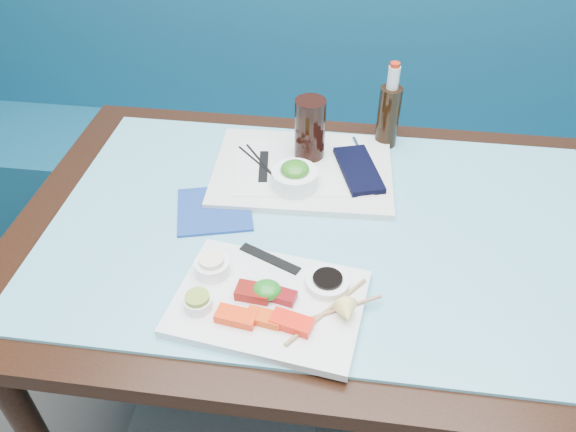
# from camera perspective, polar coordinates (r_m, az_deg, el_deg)

# --- Properties ---
(booth_bench) EXTENTS (3.00, 0.56, 1.17)m
(booth_bench) POSITION_cam_1_polar(r_m,az_deg,el_deg) (2.13, 5.52, 6.22)
(booth_bench) COLOR navy
(booth_bench) RESTS_ON ground
(dining_table) EXTENTS (1.40, 0.90, 0.75)m
(dining_table) POSITION_cam_1_polar(r_m,az_deg,el_deg) (1.30, 4.02, -3.90)
(dining_table) COLOR black
(dining_table) RESTS_ON ground
(glass_top) EXTENTS (1.22, 0.76, 0.01)m
(glass_top) POSITION_cam_1_polar(r_m,az_deg,el_deg) (1.24, 4.21, -1.02)
(glass_top) COLOR #63B4C7
(glass_top) RESTS_ON dining_table
(sashimi_plate) EXTENTS (0.38, 0.29, 0.02)m
(sashimi_plate) POSITION_cam_1_polar(r_m,az_deg,el_deg) (1.06, -1.95, -8.80)
(sashimi_plate) COLOR white
(sashimi_plate) RESTS_ON glass_top
(salmon_left) EXTENTS (0.08, 0.05, 0.02)m
(salmon_left) POSITION_cam_1_polar(r_m,az_deg,el_deg) (1.02, -5.29, -10.15)
(salmon_left) COLOR #FF320A
(salmon_left) RESTS_ON sashimi_plate
(salmon_mid) EXTENTS (0.07, 0.04, 0.02)m
(salmon_mid) POSITION_cam_1_polar(r_m,az_deg,el_deg) (1.02, -2.43, -10.29)
(salmon_mid) COLOR #ED4109
(salmon_mid) RESTS_ON sashimi_plate
(salmon_right) EXTENTS (0.08, 0.05, 0.02)m
(salmon_right) POSITION_cam_1_polar(r_m,az_deg,el_deg) (1.01, 0.37, -10.78)
(salmon_right) COLOR #FF1C0A
(salmon_right) RESTS_ON sashimi_plate
(tuna_left) EXTENTS (0.07, 0.04, 0.02)m
(tuna_left) POSITION_cam_1_polar(r_m,az_deg,el_deg) (1.06, -3.55, -7.74)
(tuna_left) COLOR maroon
(tuna_left) RESTS_ON sashimi_plate
(tuna_right) EXTENTS (0.06, 0.04, 0.02)m
(tuna_right) POSITION_cam_1_polar(r_m,az_deg,el_deg) (1.05, -0.57, -8.13)
(tuna_right) COLOR maroon
(tuna_right) RESTS_ON sashimi_plate
(seaweed_garnish) EXTENTS (0.07, 0.06, 0.03)m
(seaweed_garnish) POSITION_cam_1_polar(r_m,az_deg,el_deg) (1.05, -2.16, -7.51)
(seaweed_garnish) COLOR #1C7A1C
(seaweed_garnish) RESTS_ON sashimi_plate
(ramekin_wasabi) EXTENTS (0.06, 0.06, 0.02)m
(ramekin_wasabi) POSITION_cam_1_polar(r_m,az_deg,el_deg) (1.05, -9.12, -8.72)
(ramekin_wasabi) COLOR white
(ramekin_wasabi) RESTS_ON sashimi_plate
(wasabi_fill) EXTENTS (0.05, 0.05, 0.01)m
(wasabi_fill) POSITION_cam_1_polar(r_m,az_deg,el_deg) (1.04, -9.21, -8.16)
(wasabi_fill) COLOR olive
(wasabi_fill) RESTS_ON ramekin_wasabi
(ramekin_ginger) EXTENTS (0.08, 0.08, 0.03)m
(ramekin_ginger) POSITION_cam_1_polar(r_m,az_deg,el_deg) (1.10, -7.70, -5.15)
(ramekin_ginger) COLOR white
(ramekin_ginger) RESTS_ON sashimi_plate
(ginger_fill) EXTENTS (0.06, 0.06, 0.01)m
(ginger_fill) POSITION_cam_1_polar(r_m,az_deg,el_deg) (1.09, -7.79, -4.44)
(ginger_fill) COLOR #FFEAD1
(ginger_fill) RESTS_ON ramekin_ginger
(soy_dish) EXTENTS (0.09, 0.09, 0.02)m
(soy_dish) POSITION_cam_1_polar(r_m,az_deg,el_deg) (1.08, 4.03, -6.75)
(soy_dish) COLOR white
(soy_dish) RESTS_ON sashimi_plate
(soy_fill) EXTENTS (0.06, 0.06, 0.01)m
(soy_fill) POSITION_cam_1_polar(r_m,az_deg,el_deg) (1.07, 4.06, -6.35)
(soy_fill) COLOR black
(soy_fill) RESTS_ON soy_dish
(lemon_wedge) EXTENTS (0.05, 0.04, 0.04)m
(lemon_wedge) POSITION_cam_1_polar(r_m,az_deg,el_deg) (1.01, 5.98, -9.72)
(lemon_wedge) COLOR #FFEA78
(lemon_wedge) RESTS_ON sashimi_plate
(chopstick_sleeve) EXTENTS (0.13, 0.08, 0.00)m
(chopstick_sleeve) POSITION_cam_1_polar(r_m,az_deg,el_deg) (1.13, -1.86, -4.34)
(chopstick_sleeve) COLOR black
(chopstick_sleeve) RESTS_ON sashimi_plate
(wooden_chopstick_a) EXTENTS (0.14, 0.18, 0.01)m
(wooden_chopstick_a) POSITION_cam_1_polar(r_m,az_deg,el_deg) (1.04, 4.00, -9.57)
(wooden_chopstick_a) COLOR #A1804B
(wooden_chopstick_a) RESTS_ON sashimi_plate
(wooden_chopstick_b) EXTENTS (0.18, 0.10, 0.01)m
(wooden_chopstick_b) POSITION_cam_1_polar(r_m,az_deg,el_deg) (1.04, 4.56, -9.63)
(wooden_chopstick_b) COLOR #AA7350
(wooden_chopstick_b) RESTS_ON sashimi_plate
(serving_tray) EXTENTS (0.44, 0.34, 0.02)m
(serving_tray) POSITION_cam_1_polar(r_m,az_deg,el_deg) (1.38, 1.49, 4.65)
(serving_tray) COLOR silver
(serving_tray) RESTS_ON glass_top
(paper_placemat) EXTENTS (0.35, 0.27, 0.00)m
(paper_placemat) POSITION_cam_1_polar(r_m,az_deg,el_deg) (1.37, 1.50, 4.96)
(paper_placemat) COLOR silver
(paper_placemat) RESTS_ON serving_tray
(seaweed_bowl) EXTENTS (0.14, 0.14, 0.04)m
(seaweed_bowl) POSITION_cam_1_polar(r_m,az_deg,el_deg) (1.30, 0.69, 3.82)
(seaweed_bowl) COLOR white
(seaweed_bowl) RESTS_ON serving_tray
(seaweed_salad) EXTENTS (0.08, 0.08, 0.03)m
(seaweed_salad) POSITION_cam_1_polar(r_m,az_deg,el_deg) (1.28, 0.70, 4.76)
(seaweed_salad) COLOR #2B751B
(seaweed_salad) RESTS_ON seaweed_bowl
(cola_glass) EXTENTS (0.08, 0.08, 0.15)m
(cola_glass) POSITION_cam_1_polar(r_m,az_deg,el_deg) (1.37, 2.24, 8.84)
(cola_glass) COLOR black
(cola_glass) RESTS_ON serving_tray
(navy_pouch) EXTENTS (0.13, 0.20, 0.01)m
(navy_pouch) POSITION_cam_1_polar(r_m,az_deg,el_deg) (1.36, 7.17, 4.69)
(navy_pouch) COLOR black
(navy_pouch) RESTS_ON serving_tray
(fork) EXTENTS (0.03, 0.08, 0.01)m
(fork) POSITION_cam_1_polar(r_m,az_deg,el_deg) (1.45, 7.09, 7.04)
(fork) COLOR white
(fork) RESTS_ON serving_tray
(black_chopstick_a) EXTENTS (0.15, 0.15, 0.01)m
(black_chopstick_a) POSITION_cam_1_polar(r_m,az_deg,el_deg) (1.37, -2.67, 5.10)
(black_chopstick_a) COLOR black
(black_chopstick_a) RESTS_ON serving_tray
(black_chopstick_b) EXTENTS (0.13, 0.18, 0.01)m
(black_chopstick_b) POSITION_cam_1_polar(r_m,az_deg,el_deg) (1.37, -2.34, 5.08)
(black_chopstick_b) COLOR black
(black_chopstick_b) RESTS_ON serving_tray
(tray_sleeve) EXTENTS (0.04, 0.13, 0.00)m
(tray_sleeve) POSITION_cam_1_polar(r_m,az_deg,el_deg) (1.37, -2.50, 5.05)
(tray_sleeve) COLOR black
(tray_sleeve) RESTS_ON serving_tray
(cola_bottle_body) EXTENTS (0.06, 0.06, 0.16)m
(cola_bottle_body) POSITION_cam_1_polar(r_m,az_deg,el_deg) (1.47, 10.15, 9.89)
(cola_bottle_body) COLOR black
(cola_bottle_body) RESTS_ON glass_top
(cola_bottle_neck) EXTENTS (0.03, 0.03, 0.06)m
(cola_bottle_neck) POSITION_cam_1_polar(r_m,az_deg,el_deg) (1.42, 10.67, 13.65)
(cola_bottle_neck) COLOR silver
(cola_bottle_neck) RESTS_ON cola_bottle_body
(cola_bottle_cap) EXTENTS (0.03, 0.03, 0.01)m
(cola_bottle_cap) POSITION_cam_1_polar(r_m,az_deg,el_deg) (1.40, 10.84, 14.86)
(cola_bottle_cap) COLOR red
(cola_bottle_cap) RESTS_ON cola_bottle_neck
(blue_napkin) EXTENTS (0.20, 0.20, 0.01)m
(blue_napkin) POSITION_cam_1_polar(r_m,az_deg,el_deg) (1.28, -7.48, 0.66)
(blue_napkin) COLOR navy
(blue_napkin) RESTS_ON glass_top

